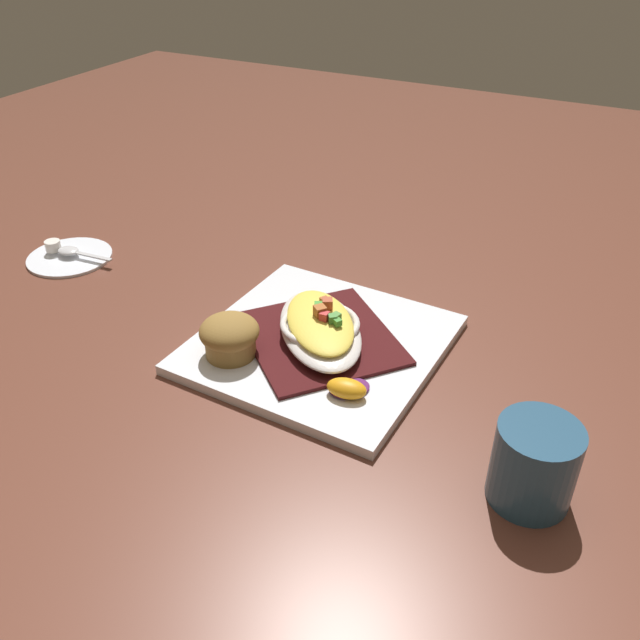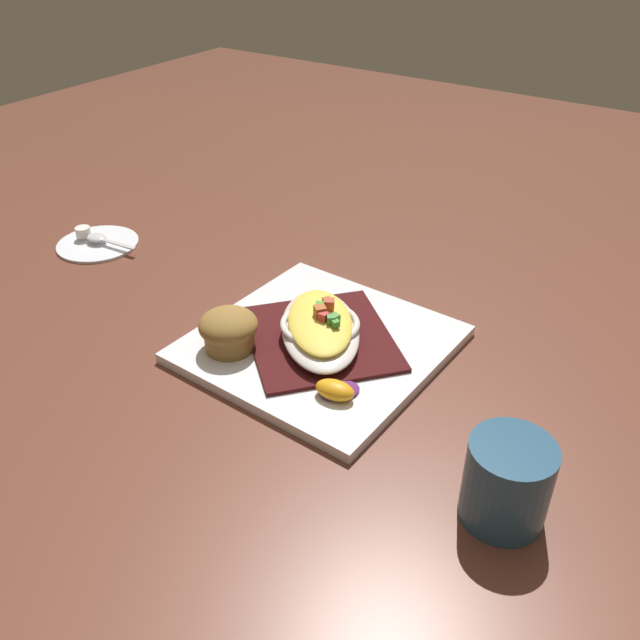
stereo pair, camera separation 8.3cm
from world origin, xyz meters
The scene contains 10 objects.
ground_plane centered at (0.00, 0.00, 0.00)m, with size 2.60×2.60×0.00m, color brown.
square_plate centered at (0.00, 0.00, 0.01)m, with size 0.29×0.29×0.01m, color white.
folded_napkin centered at (0.00, 0.00, 0.02)m, with size 0.19×0.17×0.01m, color #401214.
gratin_dish centered at (0.00, 0.00, 0.03)m, with size 0.20×0.19×0.04m.
muffin centered at (-0.08, 0.08, 0.04)m, with size 0.07×0.07×0.05m.
orange_garnish centered at (-0.08, -0.08, 0.02)m, with size 0.06×0.06×0.02m.
coffee_mug centered at (-0.12, -0.29, 0.04)m, with size 0.11×0.08×0.09m.
creamer_saucer centered at (0.04, 0.46, 0.00)m, with size 0.13×0.13×0.01m, color white.
spoon centered at (0.04, 0.46, 0.01)m, with size 0.03×0.10×0.01m.
creamer_cup_0 centered at (0.03, 0.49, 0.02)m, with size 0.02×0.02×0.02m, color white.
Camera 1 is at (-0.61, -0.31, 0.50)m, focal length 37.48 mm.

